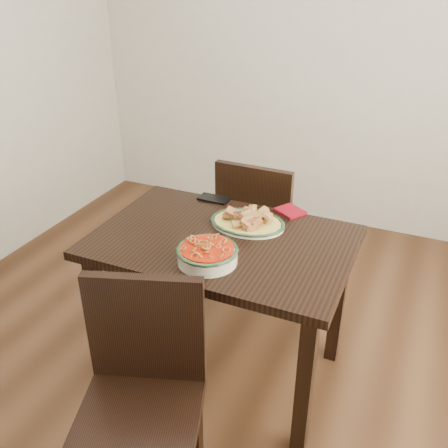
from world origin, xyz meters
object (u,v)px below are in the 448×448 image
at_px(fish_plate, 248,216).
at_px(smartphone, 214,199).
at_px(noodle_bowl, 207,252).
at_px(chair_far, 259,225).
at_px(chair_near, 142,386).
at_px(dining_table, 222,259).

relative_size(fish_plate, smartphone, 2.22).
relative_size(fish_plate, noodle_bowl, 1.37).
xyz_separation_m(chair_far, chair_near, (0.04, -1.28, 0.00)).
distance_m(chair_far, noodle_bowl, 0.87).
bearing_deg(dining_table, fish_plate, 70.26).
bearing_deg(chair_far, chair_near, 92.64).
height_order(dining_table, chair_far, chair_far).
distance_m(chair_far, fish_plate, 0.55).
relative_size(chair_far, smartphone, 5.80).
relative_size(dining_table, fish_plate, 3.27).
bearing_deg(dining_table, smartphone, 120.12).
relative_size(dining_table, noodle_bowl, 4.47).
xyz_separation_m(chair_near, smartphone, (-0.19, 1.01, 0.26)).
bearing_deg(chair_far, fish_plate, 103.72).
height_order(chair_near, noodle_bowl, chair_near).
xyz_separation_m(chair_far, noodle_bowl, (0.07, -0.81, 0.29)).
distance_m(fish_plate, smartphone, 0.32).
bearing_deg(smartphone, dining_table, -58.96).
bearing_deg(fish_plate, noodle_bowl, -95.17).
xyz_separation_m(dining_table, chair_near, (-0.01, -0.67, -0.14)).
height_order(fish_plate, noodle_bowl, fish_plate).
height_order(chair_far, noodle_bowl, chair_far).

